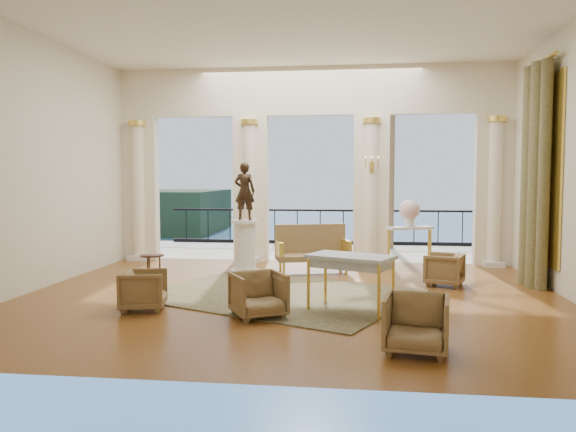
# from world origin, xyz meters

# --- Properties ---
(floor) EXTENTS (9.00, 9.00, 0.00)m
(floor) POSITION_xyz_m (0.00, 0.00, 0.00)
(floor) COLOR #512F0D
(floor) RESTS_ON ground
(room_walls) EXTENTS (9.00, 9.00, 9.00)m
(room_walls) POSITION_xyz_m (0.00, -1.12, 2.88)
(room_walls) COLOR beige
(room_walls) RESTS_ON ground
(arcade) EXTENTS (9.00, 0.56, 4.50)m
(arcade) POSITION_xyz_m (-0.00, 3.82, 2.58)
(arcade) COLOR beige
(arcade) RESTS_ON ground
(terrace) EXTENTS (10.00, 3.60, 0.10)m
(terrace) POSITION_xyz_m (0.00, 5.80, -0.05)
(terrace) COLOR #A8A08D
(terrace) RESTS_ON ground
(balustrade) EXTENTS (9.00, 0.06, 1.03)m
(balustrade) POSITION_xyz_m (0.00, 7.40, 0.41)
(balustrade) COLOR black
(balustrade) RESTS_ON terrace
(palm_tree) EXTENTS (2.00, 2.00, 4.50)m
(palm_tree) POSITION_xyz_m (2.00, 6.60, 4.09)
(palm_tree) COLOR #4C3823
(palm_tree) RESTS_ON terrace
(headland) EXTENTS (22.00, 18.00, 6.00)m
(headland) POSITION_xyz_m (-30.00, 70.00, -3.00)
(headland) COLOR black
(headland) RESTS_ON sea
(sea) EXTENTS (160.00, 160.00, 0.00)m
(sea) POSITION_xyz_m (0.00, 60.00, -6.00)
(sea) COLOR #1C5086
(sea) RESTS_ON ground
(curtain) EXTENTS (0.33, 1.40, 4.09)m
(curtain) POSITION_xyz_m (4.28, 1.50, 2.02)
(curtain) COLOR brown
(curtain) RESTS_ON ground
(window_frame) EXTENTS (0.04, 1.60, 3.40)m
(window_frame) POSITION_xyz_m (4.47, 1.50, 2.10)
(window_frame) COLOR #E2BF4A
(window_frame) RESTS_ON room_walls
(wall_sconce) EXTENTS (0.30, 0.11, 0.33)m
(wall_sconce) POSITION_xyz_m (1.40, 3.51, 2.23)
(wall_sconce) COLOR #E2BF4A
(wall_sconce) RESTS_ON arcade
(rug) EXTENTS (5.17, 4.70, 0.02)m
(rug) POSITION_xyz_m (-0.21, 0.12, 0.01)
(rug) COLOR #2F361C
(rug) RESTS_ON ground
(armchair_a) EXTENTS (0.92, 0.91, 0.71)m
(armchair_a) POSITION_xyz_m (-0.29, -1.44, 0.36)
(armchair_a) COLOR #453A1C
(armchair_a) RESTS_ON ground
(armchair_b) EXTENTS (0.81, 0.77, 0.73)m
(armchair_b) POSITION_xyz_m (1.76, -2.80, 0.36)
(armchair_b) COLOR #453A1C
(armchair_b) RESTS_ON ground
(armchair_c) EXTENTS (0.78, 0.80, 0.65)m
(armchair_c) POSITION_xyz_m (2.67, 1.27, 0.33)
(armchair_c) COLOR #453A1C
(armchair_c) RESTS_ON ground
(armchair_d) EXTENTS (0.72, 0.75, 0.66)m
(armchair_d) POSITION_xyz_m (-2.08, -1.20, 0.33)
(armchair_d) COLOR #453A1C
(armchair_d) RESTS_ON ground
(settee) EXTENTS (1.62, 1.03, 1.00)m
(settee) POSITION_xyz_m (0.16, 2.40, 0.49)
(settee) COLOR #453A1C
(settee) RESTS_ON ground
(game_table) EXTENTS (1.39, 1.11, 0.84)m
(game_table) POSITION_xyz_m (1.00, -0.92, 0.75)
(game_table) COLOR #90A4B3
(game_table) RESTS_ON ground
(pedestal) EXTENTS (0.61, 0.61, 1.11)m
(pedestal) POSITION_xyz_m (-1.20, 2.11, 0.53)
(pedestal) COLOR silver
(pedestal) RESTS_ON ground
(statue) EXTENTS (0.45, 0.32, 1.17)m
(statue) POSITION_xyz_m (-1.20, 2.11, 1.70)
(statue) COLOR black
(statue) RESTS_ON pedestal
(console_table) EXTENTS (1.04, 0.72, 0.92)m
(console_table) POSITION_xyz_m (2.20, 3.05, 0.77)
(console_table) COLOR silver
(console_table) RESTS_ON ground
(urn) EXTENTS (0.44, 0.44, 0.58)m
(urn) POSITION_xyz_m (2.20, 3.05, 1.25)
(urn) COLOR silver
(urn) RESTS_ON console_table
(side_table) EXTENTS (0.40, 0.40, 0.66)m
(side_table) POSITION_xyz_m (-2.41, 0.04, 0.56)
(side_table) COLOR black
(side_table) RESTS_ON ground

